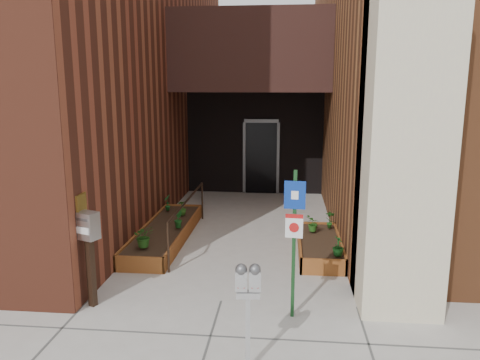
# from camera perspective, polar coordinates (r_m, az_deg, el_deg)

# --- Properties ---
(ground) EXTENTS (80.00, 80.00, 0.00)m
(ground) POSITION_cam_1_polar(r_m,az_deg,el_deg) (7.24, -2.32, -14.54)
(ground) COLOR #9E9991
(ground) RESTS_ON ground
(architecture) EXTENTS (20.00, 14.60, 10.00)m
(architecture) POSITION_cam_1_polar(r_m,az_deg,el_deg) (13.50, 0.95, 19.19)
(architecture) COLOR brown
(architecture) RESTS_ON ground
(planter_left) EXTENTS (0.90, 3.60, 0.30)m
(planter_left) POSITION_cam_1_polar(r_m,az_deg,el_deg) (9.94, -9.09, -6.46)
(planter_left) COLOR brown
(planter_left) RESTS_ON ground
(planter_right) EXTENTS (0.80, 2.20, 0.30)m
(planter_right) POSITION_cam_1_polar(r_m,az_deg,el_deg) (9.18, 9.65, -8.01)
(planter_right) COLOR brown
(planter_right) RESTS_ON ground
(handrail) EXTENTS (0.04, 3.34, 0.90)m
(handrail) POSITION_cam_1_polar(r_m,az_deg,el_deg) (9.61, -6.39, -3.21)
(handrail) COLOR black
(handrail) RESTS_ON ground
(parking_meter) EXTENTS (0.29, 0.14, 1.28)m
(parking_meter) POSITION_cam_1_polar(r_m,az_deg,el_deg) (5.26, 0.98, -13.11)
(parking_meter) COLOR #B5B5B7
(parking_meter) RESTS_ON ground
(sign_post) EXTENTS (0.28, 0.08, 2.08)m
(sign_post) POSITION_cam_1_polar(r_m,az_deg,el_deg) (6.36, 6.62, -5.93)
(sign_post) COLOR #153B1A
(sign_post) RESTS_ON ground
(payment_dropbox) EXTENTS (0.34, 0.30, 1.42)m
(payment_dropbox) POSITION_cam_1_polar(r_m,az_deg,el_deg) (7.05, -17.95, -6.86)
(payment_dropbox) COLOR black
(payment_dropbox) RESTS_ON ground
(shrub_left_a) EXTENTS (0.49, 0.49, 0.41)m
(shrub_left_a) POSITION_cam_1_polar(r_m,az_deg,el_deg) (8.66, -11.63, -6.71)
(shrub_left_a) COLOR #225117
(shrub_left_a) RESTS_ON planter_left
(shrub_left_b) EXTENTS (0.23, 0.23, 0.35)m
(shrub_left_b) POSITION_cam_1_polar(r_m,az_deg,el_deg) (9.70, -7.55, -4.75)
(shrub_left_b) COLOR #18561A
(shrub_left_b) RESTS_ON planter_left
(shrub_left_c) EXTENTS (0.22, 0.22, 0.32)m
(shrub_left_c) POSITION_cam_1_polar(r_m,az_deg,el_deg) (10.62, -7.07, -3.38)
(shrub_left_c) COLOR #295819
(shrub_left_c) RESTS_ON planter_left
(shrub_left_d) EXTENTS (0.25, 0.25, 0.38)m
(shrub_left_d) POSITION_cam_1_polar(r_m,az_deg,el_deg) (11.03, -8.84, -2.71)
(shrub_left_d) COLOR #17521D
(shrub_left_d) RESTS_ON planter_left
(shrub_right_a) EXTENTS (0.20, 0.20, 0.34)m
(shrub_right_a) POSITION_cam_1_polar(r_m,az_deg,el_deg) (8.25, 11.89, -7.89)
(shrub_right_a) COLOR #17521A
(shrub_right_a) RESTS_ON planter_right
(shrub_right_b) EXTENTS (0.23, 0.23, 0.36)m
(shrub_right_b) POSITION_cam_1_polar(r_m,az_deg,el_deg) (9.76, 10.91, -4.73)
(shrub_right_b) COLOR #1F5E1B
(shrub_right_b) RESTS_ON planter_right
(shrub_right_c) EXTENTS (0.37, 0.37, 0.32)m
(shrub_right_c) POSITION_cam_1_polar(r_m,az_deg,el_deg) (9.48, 8.87, -5.29)
(shrub_right_c) COLOR #28601B
(shrub_right_c) RESTS_ON planter_right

